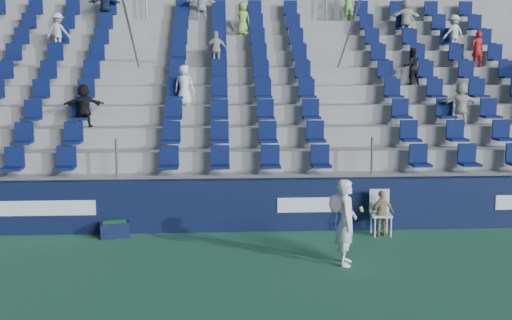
# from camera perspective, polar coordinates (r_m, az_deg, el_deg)

# --- Properties ---
(ground) EXTENTS (70.00, 70.00, 0.00)m
(ground) POSITION_cam_1_polar(r_m,az_deg,el_deg) (11.91, -0.21, -10.18)
(ground) COLOR #2A6341
(ground) RESTS_ON ground
(sponsor_wall) EXTENTS (24.00, 0.32, 1.20)m
(sponsor_wall) POSITION_cam_1_polar(r_m,az_deg,el_deg) (14.78, -0.84, -4.02)
(sponsor_wall) COLOR #0E1636
(sponsor_wall) RESTS_ON ground
(grandstand) EXTENTS (24.00, 8.17, 6.63)m
(grandstand) POSITION_cam_1_polar(r_m,az_deg,el_deg) (19.58, -1.49, 3.67)
(grandstand) COLOR #9A9A95
(grandstand) RESTS_ON ground
(tennis_player) EXTENTS (0.69, 0.68, 1.66)m
(tennis_player) POSITION_cam_1_polar(r_m,az_deg,el_deg) (12.39, 8.01, -5.49)
(tennis_player) COLOR white
(tennis_player) RESTS_ON ground
(line_judge_chair) EXTENTS (0.48, 0.49, 1.02)m
(line_judge_chair) POSITION_cam_1_polar(r_m,az_deg,el_deg) (14.73, 10.98, -4.30)
(line_judge_chair) COLOR white
(line_judge_chair) RESTS_ON ground
(line_judge) EXTENTS (0.66, 0.44, 1.04)m
(line_judge) POSITION_cam_1_polar(r_m,az_deg,el_deg) (14.60, 11.12, -4.67)
(line_judge) COLOR tan
(line_judge) RESTS_ON ground
(ball_bin) EXTENTS (0.69, 0.52, 0.35)m
(ball_bin) POSITION_cam_1_polar(r_m,az_deg,el_deg) (14.67, -12.44, -5.97)
(ball_bin) COLOR #0E1633
(ball_bin) RESTS_ON ground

